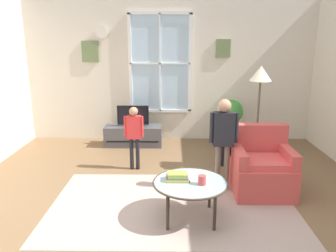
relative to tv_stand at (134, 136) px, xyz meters
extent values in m
cube|color=brown|center=(0.69, -2.60, -0.20)|extent=(6.20, 6.71, 0.02)
cube|color=beige|center=(0.69, 0.51, 1.20)|extent=(5.60, 0.12, 2.78)
cube|color=silver|center=(0.50, 0.44, 1.34)|extent=(1.17, 0.02, 1.88)
cube|color=white|center=(0.50, 0.42, 2.28)|extent=(1.23, 0.04, 0.06)
cube|color=white|center=(0.50, 0.42, 0.40)|extent=(1.23, 0.04, 0.06)
cube|color=white|center=(-0.08, 0.42, 1.34)|extent=(0.06, 0.04, 1.88)
cube|color=white|center=(1.09, 0.42, 1.34)|extent=(0.06, 0.04, 1.88)
cube|color=white|center=(0.50, 0.42, 1.34)|extent=(0.03, 0.04, 1.88)
cube|color=white|center=(0.50, 0.42, 1.34)|extent=(1.17, 0.04, 0.03)
cube|color=#667A4C|center=(-0.85, 0.43, 1.57)|extent=(0.32, 0.03, 0.40)
cube|color=#667A4C|center=(1.72, 0.43, 1.63)|extent=(0.28, 0.03, 0.34)
cylinder|color=silver|center=(-0.60, 0.42, 1.93)|extent=(0.24, 0.04, 0.24)
cube|color=tan|center=(0.75, -2.39, -0.19)|extent=(2.99, 1.87, 0.01)
cube|color=#4C4C51|center=(0.00, 0.00, 0.00)|extent=(1.09, 0.42, 0.38)
cube|color=black|center=(0.00, -0.21, -0.06)|extent=(0.98, 0.02, 0.02)
cylinder|color=#4C4C4C|center=(0.00, 0.00, 0.22)|extent=(0.08, 0.08, 0.05)
cube|color=black|center=(0.00, 0.00, 0.40)|extent=(0.59, 0.05, 0.36)
cube|color=black|center=(0.00, -0.03, 0.40)|extent=(0.55, 0.01, 0.32)
cube|color=#D14C47|center=(1.93, -2.03, 0.02)|extent=(0.76, 0.72, 0.42)
cube|color=#D14C47|center=(1.93, -1.73, 0.45)|extent=(0.76, 0.16, 0.45)
cube|color=#D14C47|center=(1.61, -2.03, 0.33)|extent=(0.12, 0.65, 0.20)
cube|color=#D14C47|center=(2.25, -2.03, 0.33)|extent=(0.12, 0.65, 0.20)
cube|color=#E1524D|center=(1.93, -2.08, 0.27)|extent=(0.61, 0.50, 0.08)
cylinder|color=#99B2B7|center=(0.95, -2.70, 0.25)|extent=(0.83, 0.83, 0.02)
torus|color=#3F3328|center=(0.95, -2.70, 0.25)|extent=(0.85, 0.85, 0.02)
cylinder|color=#33281E|center=(0.70, -2.45, 0.02)|extent=(0.04, 0.04, 0.43)
cylinder|color=#33281E|center=(1.20, -2.45, 0.02)|extent=(0.04, 0.04, 0.43)
cylinder|color=#33281E|center=(0.70, -2.95, 0.02)|extent=(0.04, 0.04, 0.43)
cylinder|color=#33281E|center=(1.20, -2.95, 0.02)|extent=(0.04, 0.04, 0.43)
cube|color=#A2AB4B|center=(0.80, -2.65, 0.27)|extent=(0.26, 0.19, 0.03)
cube|color=#8C4867|center=(0.80, -2.65, 0.29)|extent=(0.25, 0.16, 0.02)
cube|color=#67B744|center=(0.80, -2.65, 0.31)|extent=(0.21, 0.16, 0.02)
cube|color=olive|center=(0.80, -2.65, 0.33)|extent=(0.22, 0.16, 0.02)
cylinder|color=#BF3F3F|center=(1.07, -2.76, 0.31)|extent=(0.09, 0.09, 0.10)
cube|color=black|center=(0.90, -2.67, 0.27)|extent=(0.10, 0.14, 0.02)
cylinder|color=#726656|center=(1.36, -1.93, 0.12)|extent=(0.08, 0.08, 0.63)
cylinder|color=#726656|center=(1.48, -1.93, 0.12)|extent=(0.08, 0.08, 0.63)
cube|color=black|center=(1.42, -1.93, 0.66)|extent=(0.27, 0.14, 0.45)
sphere|color=#A87A5B|center=(1.42, -1.93, 0.97)|extent=(0.17, 0.17, 0.17)
cylinder|color=black|center=(1.26, -1.95, 0.68)|extent=(0.06, 0.06, 0.40)
cylinder|color=black|center=(1.58, -1.95, 0.68)|extent=(0.06, 0.06, 0.40)
cylinder|color=black|center=(0.11, -1.22, 0.06)|extent=(0.06, 0.06, 0.50)
cylinder|color=black|center=(0.20, -1.22, 0.06)|extent=(0.06, 0.06, 0.50)
cube|color=red|center=(0.16, -1.22, 0.49)|extent=(0.22, 0.11, 0.36)
sphere|color=#A87A5B|center=(0.16, -1.22, 0.74)|extent=(0.14, 0.14, 0.14)
cylinder|color=red|center=(0.03, -1.24, 0.51)|extent=(0.05, 0.05, 0.32)
cylinder|color=red|center=(0.28, -1.24, 0.51)|extent=(0.05, 0.05, 0.32)
cylinder|color=black|center=(1.47, -1.07, 0.07)|extent=(0.06, 0.06, 0.52)
cylinder|color=black|center=(1.56, -1.07, 0.07)|extent=(0.06, 0.06, 0.52)
cube|color=#DB9EBC|center=(1.51, -1.07, 0.51)|extent=(0.22, 0.12, 0.37)
sphere|color=#D8AD8C|center=(1.51, -1.07, 0.77)|extent=(0.14, 0.14, 0.14)
cylinder|color=#DB9EBC|center=(1.38, -1.09, 0.53)|extent=(0.05, 0.05, 0.33)
cylinder|color=#DB9EBC|center=(1.65, -1.09, 0.53)|extent=(0.05, 0.05, 0.33)
cylinder|color=#4C565B|center=(1.85, 0.02, -0.07)|extent=(0.34, 0.34, 0.24)
cylinder|color=#4C7238|center=(1.85, 0.02, 0.14)|extent=(0.02, 0.02, 0.19)
sphere|color=green|center=(1.85, 0.02, 0.47)|extent=(0.46, 0.46, 0.46)
cylinder|color=black|center=(2.03, -1.26, -0.18)|extent=(0.26, 0.26, 0.03)
cylinder|color=brown|center=(2.03, -1.26, 0.51)|extent=(0.03, 0.03, 1.41)
cone|color=beige|center=(2.03, -1.26, 1.32)|extent=(0.32, 0.32, 0.22)
camera|label=1|loc=(0.74, -6.12, 1.80)|focal=35.51mm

